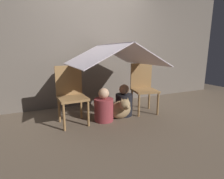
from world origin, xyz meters
name	(u,v)px	position (x,y,z in m)	size (l,w,h in m)	color
ground_plane	(115,120)	(0.00, 0.00, 0.00)	(8.80, 8.80, 0.00)	brown
wall_back	(93,45)	(0.00, 1.12, 1.25)	(7.00, 0.05, 2.50)	#6B6056
chair_left	(71,93)	(-0.67, 0.22, 0.49)	(0.44, 0.44, 0.91)	olive
chair_right	(143,86)	(0.68, 0.21, 0.49)	(0.49, 0.49, 0.91)	olive
sheet_canopy	(112,54)	(0.00, 0.14, 1.08)	(1.33, 1.36, 0.34)	silver
person_front	(104,108)	(-0.18, 0.07, 0.22)	(0.31, 0.31, 0.55)	maroon
person_second	(124,103)	(0.25, 0.16, 0.23)	(0.30, 0.30, 0.56)	black
dog	(122,108)	(0.12, 0.01, 0.19)	(0.38, 0.37, 0.40)	#9E7F56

